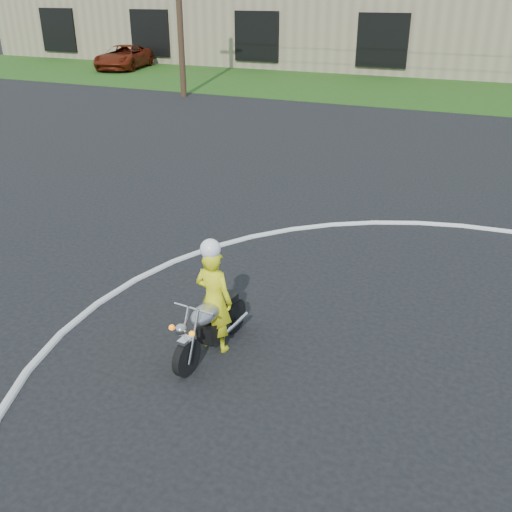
% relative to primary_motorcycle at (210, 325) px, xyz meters
% --- Properties ---
extents(primary_motorcycle, '(0.61, 1.74, 0.91)m').
position_rel_primary_motorcycle_xyz_m(primary_motorcycle, '(0.00, 0.00, 0.00)').
color(primary_motorcycle, black).
rests_on(primary_motorcycle, ground).
extents(rider_primary_grp, '(0.59, 0.41, 1.70)m').
position_rel_primary_motorcycle_xyz_m(rider_primary_grp, '(-0.00, 0.13, 0.37)').
color(rider_primary_grp, '#F2F319').
rests_on(rider_primary_grp, ground).
extents(pickup_grp, '(3.60, 5.69, 1.46)m').
position_rel_primary_motorcycle_xyz_m(pickup_grp, '(-20.26, 26.06, 0.29)').
color(pickup_grp, '#631B0B').
rests_on(pickup_grp, ground).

